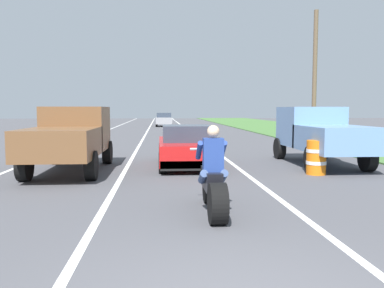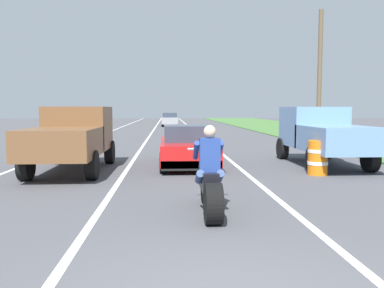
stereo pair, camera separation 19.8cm
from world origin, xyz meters
name	(u,v)px [view 1 (the left image)]	position (x,y,z in m)	size (l,w,h in m)	color
lane_stripe_left_solid	(78,142)	(-5.40, 20.00, 0.00)	(0.14, 120.00, 0.01)	white
lane_stripe_right_solid	(203,142)	(1.80, 20.00, 0.00)	(0.14, 120.00, 0.01)	white
lane_stripe_centre_dashed	(141,142)	(-1.80, 20.00, 0.00)	(0.14, 120.00, 0.01)	white
grass_verge_right	(369,140)	(11.92, 20.00, 0.03)	(10.00, 120.00, 0.06)	#477538
motorcycle_with_rider	(213,182)	(0.23, 3.72, 0.59)	(0.70, 2.21, 1.62)	black
sports_car_red	(186,147)	(0.16, 10.06, 0.63)	(1.84, 4.30, 1.37)	red
pickup_truck_left_lane_brown	(71,135)	(-3.42, 9.11, 1.11)	(2.02, 4.80, 1.98)	brown
pickup_truck_right_shoulder_light_blue	(320,132)	(4.74, 9.98, 1.11)	(2.02, 4.80, 1.98)	#6B93C6
utility_pole_roadside	(315,78)	(7.82, 18.46, 3.64)	(0.24, 0.24, 7.28)	brown
construction_barrel_nearest	(316,157)	(3.82, 7.96, 0.50)	(0.58, 0.58, 1.00)	orange
distant_car_far_ahead	(164,119)	(-0.27, 41.21, 0.77)	(1.80, 4.00, 1.50)	#99999E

